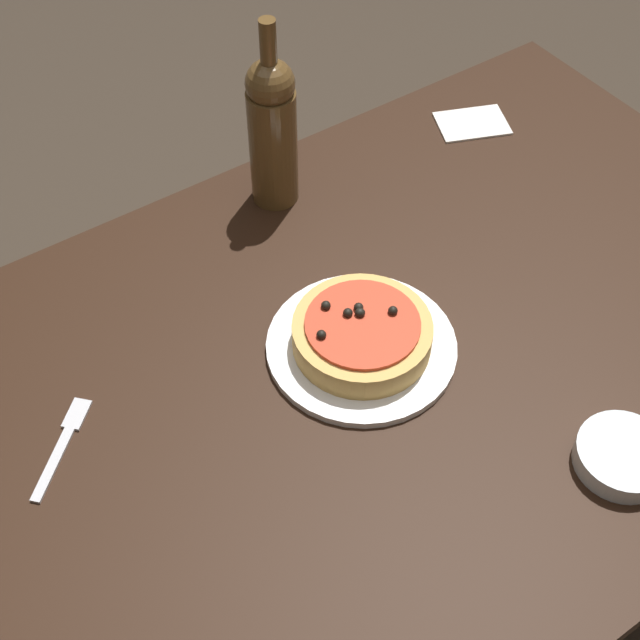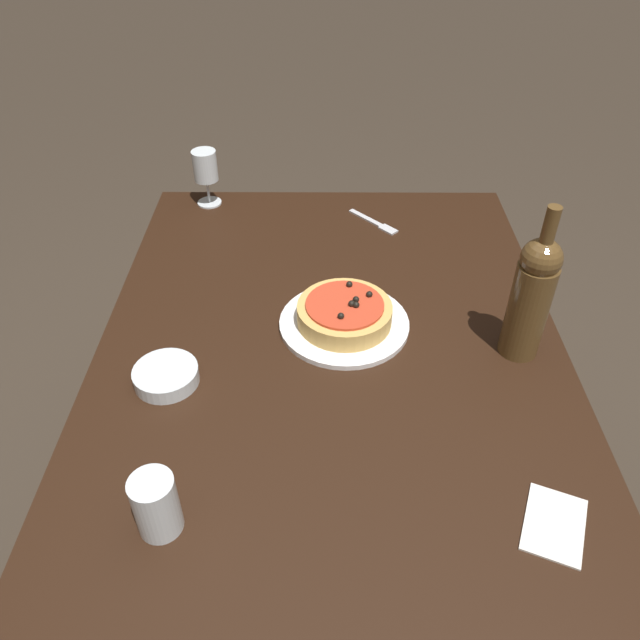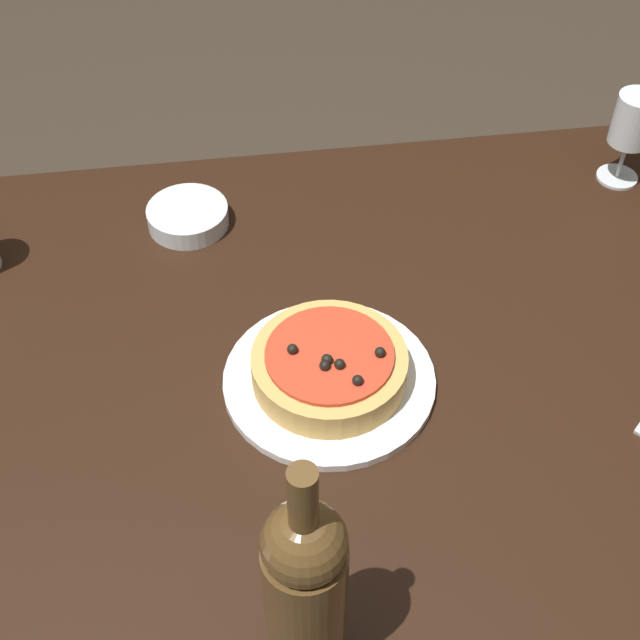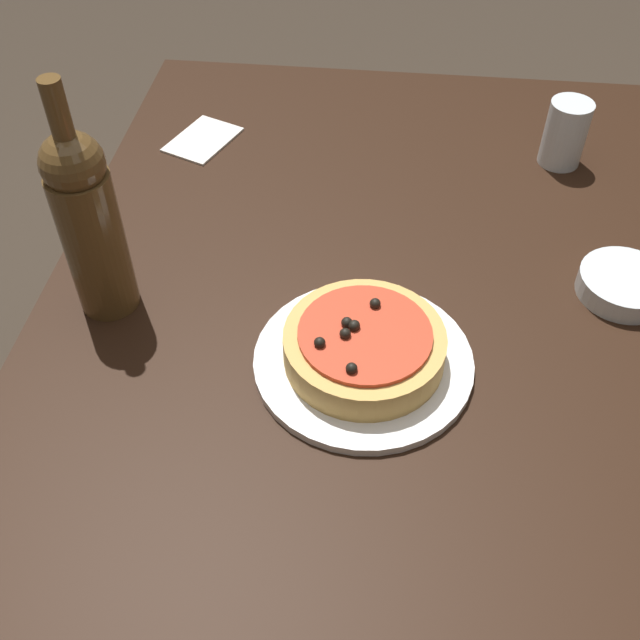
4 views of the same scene
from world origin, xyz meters
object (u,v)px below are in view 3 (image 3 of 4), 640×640
wine_glass (633,123)px  side_bowl (188,216)px  wine_bottle (305,589)px  dining_table (269,413)px  dinner_plate (329,380)px  pizza (329,366)px

wine_glass → side_bowl: (-0.71, -0.02, -0.09)m
wine_glass → wine_bottle: 0.94m
dining_table → side_bowl: 0.35m
dinner_plate → side_bowl: size_ratio=2.21×
dining_table → wine_glass: wine_glass is taller
dining_table → wine_bottle: size_ratio=4.11×
wine_glass → side_bowl: 0.71m
pizza → side_bowl: bearing=116.1°
wine_bottle → side_bowl: 0.72m
wine_glass → wine_bottle: wine_bottle is taller
pizza → wine_glass: (0.54, 0.37, 0.07)m
wine_bottle → side_bowl: wine_bottle is taller
wine_bottle → dining_table: bearing=90.8°
pizza → dinner_plate: bearing=104.3°
pizza → wine_bottle: bearing=-102.1°
wine_glass → dining_table: bearing=-151.3°
dining_table → side_bowl: size_ratio=10.84×
dining_table → dinner_plate: size_ratio=4.90×
dinner_plate → wine_bottle: wine_bottle is taller
dinner_plate → wine_bottle: size_ratio=0.84×
pizza → wine_glass: 0.65m
wine_glass → side_bowl: bearing=-178.6°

